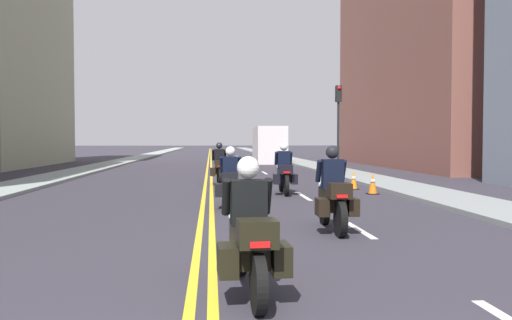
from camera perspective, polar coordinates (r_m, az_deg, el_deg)
The scene contains 16 objects.
ground_plane at distance 50.28m, azimuth -5.02°, elevation 0.12°, with size 264.00×264.00×0.00m, color #302D35.
sidewalk_left at distance 50.79m, azimuth -13.01°, elevation 0.17°, with size 2.16×144.00×0.12m, color #8E9993.
sidewalk_right at distance 50.76m, azimuth 2.98°, elevation 0.22°, with size 2.16×144.00×0.12m, color gray.
centreline_yellow_inner at distance 50.28m, azimuth -5.15°, elevation 0.13°, with size 0.12×132.00×0.01m, color yellow.
centreline_yellow_outer at distance 50.28m, azimuth -4.88°, elevation 0.13°, with size 0.12×132.00×0.01m, color yellow.
lane_dashes_white at distance 31.44m, azimuth 0.38°, elevation -1.06°, with size 0.14×56.40×0.01m.
building_right_1 at distance 38.26m, azimuth 18.71°, elevation 12.98°, with size 7.58×21.34×18.06m.
motorcycle_0 at distance 6.00m, azimuth -0.71°, elevation -8.47°, with size 0.78×2.21×1.57m.
motorcycle_1 at distance 10.23m, azimuth 8.34°, elevation -3.95°, with size 0.77×2.15×1.66m.
motorcycle_2 at distance 13.77m, azimuth -2.78°, elevation -2.46°, with size 0.78×2.14×1.59m.
motorcycle_3 at distance 17.21m, azimuth 3.06°, elevation -1.44°, with size 0.77×2.33×1.67m.
motorcycle_4 at distance 21.20m, azimuth -3.98°, elevation -0.79°, with size 0.77×2.23×1.67m.
traffic_cone_0 at distance 19.17m, azimuth 10.50°, elevation -2.14°, with size 0.34×0.34×0.68m.
traffic_cone_1 at distance 17.57m, azimuth 12.50°, elevation -2.47°, with size 0.36×0.36×0.72m.
traffic_light_near at distance 26.41m, azimuth 8.90°, elevation 5.03°, with size 0.28×0.38×4.45m.
parked_truck at distance 41.19m, azimuth 1.35°, elevation 1.46°, with size 2.20×6.50×2.80m.
Camera 1 is at (0.10, -2.25, 1.75)m, focal length 37.03 mm.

